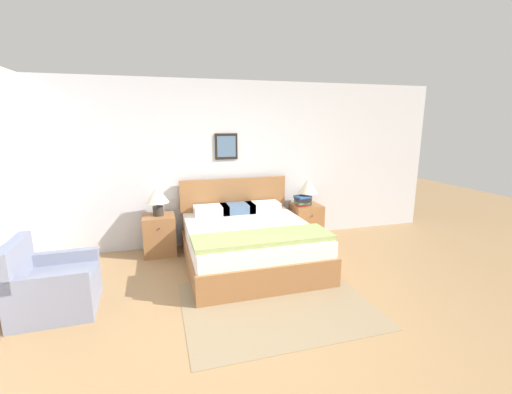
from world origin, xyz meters
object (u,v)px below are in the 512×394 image
Objects in this scene: table_lamp_by_door at (308,188)px; nightstand_near_window at (160,235)px; table_lamp_near_window at (157,196)px; nightstand_by_door at (306,222)px; bed at (249,242)px; armchair at (52,287)px.

nightstand_near_window is at bearing -179.95° from table_lamp_by_door.
table_lamp_near_window reaches higher than nightstand_near_window.
nightstand_near_window is at bearing 180.00° from nightstand_by_door.
table_lamp_by_door is at bearing 31.17° from bed.
nightstand_near_window is at bearing 148.58° from bed.
armchair reaches higher than nightstand_by_door.
bed is 3.27× the size of nightstand_by_door.
bed is at bearing -148.83° from table_lamp_by_door.
table_lamp_near_window is at bearing 179.95° from nightstand_by_door.
bed is at bearing 103.79° from armchair.
bed reaches higher than armchair.
bed reaches higher than table_lamp_near_window.
bed reaches higher than table_lamp_by_door.
nightstand_by_door is (2.40, 0.00, 0.00)m from nightstand_near_window.
table_lamp_by_door is (2.42, 0.00, 0.59)m from nightstand_near_window.
bed reaches higher than nightstand_near_window.
nightstand_near_window is at bearing -143.40° from table_lamp_near_window.
table_lamp_near_window is at bearing 36.60° from nightstand_near_window.
armchair is at bearing -129.59° from nightstand_near_window.
nightstand_near_window and nightstand_by_door have the same top height.
table_lamp_by_door is (0.02, 0.00, 0.59)m from nightstand_by_door.
armchair is 3.77m from nightstand_by_door.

